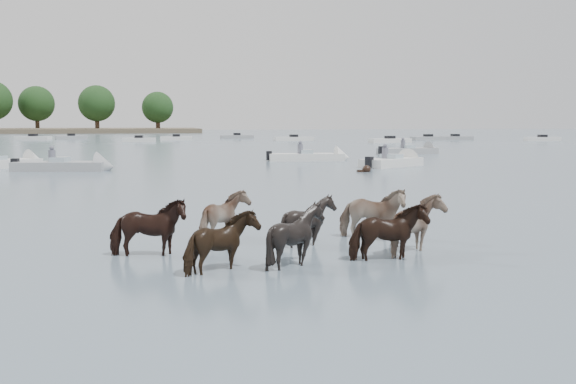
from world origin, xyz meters
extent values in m
plane|color=#4A5A6B|center=(0.00, 0.00, 0.00)|extent=(400.00, 400.00, 0.00)
imported|color=black|center=(-2.33, 0.66, 0.50)|extent=(1.54, 0.81, 1.26)
imported|color=#796252|center=(-0.64, 2.22, 0.46)|extent=(1.29, 1.40, 1.17)
imported|color=black|center=(0.95, 1.09, 0.46)|extent=(1.36, 1.30, 1.18)
imported|color=gray|center=(2.49, 1.52, 0.51)|extent=(1.66, 1.32, 1.28)
imported|color=black|center=(-1.07, -0.98, 0.46)|extent=(1.46, 1.51, 1.17)
imported|color=black|center=(0.26, -0.75, 0.50)|extent=(1.28, 1.18, 1.25)
imported|color=black|center=(2.02, -0.69, 0.47)|extent=(1.43, 0.66, 1.20)
imported|color=#86725B|center=(2.85, -0.21, 0.51)|extent=(1.52, 1.60, 1.27)
sphere|color=black|center=(8.74, 19.89, 0.12)|extent=(0.44, 0.44, 0.44)
cube|color=black|center=(8.49, 19.89, 0.02)|extent=(0.50, 0.22, 0.18)
cone|color=silver|center=(-8.58, 28.01, 0.20)|extent=(1.67, 1.82, 1.60)
cube|color=gray|center=(-6.78, 24.08, 0.20)|extent=(4.98, 2.55, 0.55)
cone|color=gray|center=(-4.45, 23.59, 0.20)|extent=(1.21, 1.75, 1.60)
cube|color=#99ADB7|center=(-6.78, 24.08, 0.55)|extent=(1.01, 1.26, 0.35)
cube|color=black|center=(-9.10, 24.57, 0.35)|extent=(0.41, 0.41, 0.60)
cylinder|color=#595966|center=(-7.18, 24.08, 0.75)|extent=(0.36, 0.36, 0.70)
sphere|color=#595966|center=(-7.18, 24.08, 1.20)|extent=(0.24, 0.24, 0.24)
cube|color=silver|center=(8.02, 29.98, 0.20)|extent=(5.06, 2.01, 0.55)
cone|color=silver|center=(10.48, 29.77, 0.20)|extent=(1.03, 1.67, 1.60)
cube|color=#99ADB7|center=(8.02, 29.98, 0.55)|extent=(0.89, 1.18, 0.35)
cube|color=black|center=(5.56, 30.19, 0.35)|extent=(0.38, 0.38, 0.60)
cylinder|color=#595966|center=(7.62, 29.98, 0.75)|extent=(0.36, 0.36, 0.70)
sphere|color=#595966|center=(7.62, 29.98, 1.20)|extent=(0.24, 0.24, 0.24)
cube|color=silver|center=(11.44, 23.35, 0.20)|extent=(4.37, 3.62, 0.55)
cone|color=silver|center=(13.19, 24.49, 0.20)|extent=(1.63, 1.83, 1.60)
cube|color=#99ADB7|center=(11.44, 23.35, 0.55)|extent=(1.28, 1.38, 0.35)
cube|color=black|center=(9.70, 22.21, 0.35)|extent=(0.48, 0.48, 0.60)
cylinder|color=#595966|center=(11.04, 23.35, 0.75)|extent=(0.36, 0.36, 0.70)
sphere|color=#595966|center=(11.04, 23.35, 1.20)|extent=(0.24, 0.24, 0.24)
cube|color=gray|center=(18.08, 36.90, 0.20)|extent=(5.03, 2.40, 0.55)
cone|color=gray|center=(20.46, 37.31, 0.20)|extent=(1.16, 1.73, 1.60)
cube|color=#99ADB7|center=(18.08, 36.90, 0.55)|extent=(0.98, 1.24, 0.35)
cube|color=black|center=(15.70, 36.49, 0.35)|extent=(0.40, 0.40, 0.60)
cylinder|color=#595966|center=(17.68, 36.90, 0.75)|extent=(0.36, 0.36, 0.70)
sphere|color=#595966|center=(17.68, 36.90, 1.20)|extent=(0.24, 0.24, 0.24)
cube|color=silver|center=(-18.05, 86.55, 0.22)|extent=(5.21, 3.12, 0.60)
cube|color=black|center=(-18.05, 86.55, 0.60)|extent=(1.28, 1.28, 0.50)
cube|color=gray|center=(-13.08, 88.32, 0.22)|extent=(4.58, 2.63, 0.60)
cube|color=black|center=(-13.08, 88.32, 0.60)|extent=(1.24, 1.24, 0.50)
cube|color=silver|center=(-3.22, 73.23, 0.22)|extent=(4.22, 1.96, 0.60)
cube|color=black|center=(-3.22, 73.23, 0.60)|extent=(1.11, 1.11, 0.50)
cube|color=silver|center=(1.76, 79.83, 0.22)|extent=(4.44, 1.66, 0.60)
cube|color=black|center=(1.76, 79.83, 0.60)|extent=(1.04, 1.04, 0.50)
cube|color=gray|center=(11.35, 87.93, 0.22)|extent=(5.07, 1.56, 0.60)
cube|color=black|center=(11.35, 87.93, 0.60)|extent=(1.01, 1.01, 0.50)
cube|color=silver|center=(17.18, 74.06, 0.22)|extent=(5.40, 1.71, 0.60)
cube|color=black|center=(17.18, 74.06, 0.60)|extent=(1.04, 1.04, 0.50)
cube|color=silver|center=(26.89, 63.56, 0.22)|extent=(5.58, 2.49, 0.60)
cube|color=black|center=(26.89, 63.56, 0.60)|extent=(1.17, 1.17, 0.50)
cube|color=gray|center=(36.10, 72.78, 0.22)|extent=(5.23, 2.37, 0.60)
cube|color=black|center=(36.10, 72.78, 0.60)|extent=(1.16, 1.16, 0.50)
cube|color=gray|center=(40.52, 73.49, 0.22)|extent=(5.08, 1.66, 0.60)
cube|color=black|center=(40.52, 73.49, 0.60)|extent=(1.03, 1.03, 0.50)
cube|color=silver|center=(49.60, 66.27, 0.22)|extent=(4.78, 2.27, 0.60)
cube|color=black|center=(49.60, 66.27, 0.60)|extent=(1.16, 1.16, 0.50)
cylinder|color=#382619|center=(-28.25, 157.35, 1.93)|extent=(1.00, 1.00, 3.85)
sphere|color=black|center=(-28.25, 157.35, 6.95)|extent=(8.56, 8.56, 8.56)
cylinder|color=#382619|center=(-13.45, 147.11, 1.89)|extent=(1.00, 1.00, 3.78)
sphere|color=black|center=(-13.45, 147.11, 6.83)|extent=(8.41, 8.41, 8.41)
cylinder|color=#382619|center=(0.48, 145.47, 1.65)|extent=(1.00, 1.00, 3.29)
sphere|color=black|center=(0.48, 145.47, 5.94)|extent=(7.32, 7.32, 7.32)
camera|label=1|loc=(-2.32, -11.91, 2.57)|focal=40.62mm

